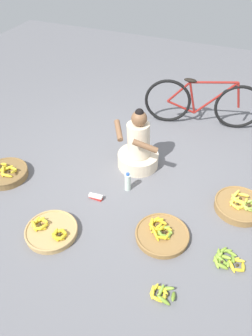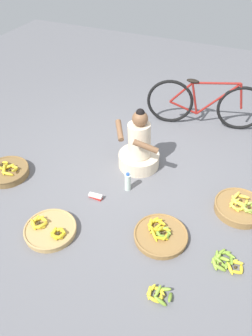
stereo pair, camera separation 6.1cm
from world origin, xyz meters
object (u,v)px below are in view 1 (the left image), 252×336
bicycle_leaning (202,103)px  banana_basket_near_bicycle (6,173)px  loose_bananas_mid_right (162,294)px  vendor_woman_front (138,149)px  packet_carton_stack (96,197)px  water_bottle (128,182)px  banana_basket_front_center (51,231)px  loose_bananas_front_left (227,260)px  banana_basket_back_left (162,234)px  banana_basket_front_right (240,205)px

bicycle_leaning → banana_basket_near_bicycle: 2.88m
banana_basket_near_bicycle → loose_bananas_mid_right: bearing=-18.7°
vendor_woman_front → banana_basket_near_bicycle: (-1.43, -0.83, -0.21)m
bicycle_leaning → vendor_woman_front: bearing=-112.0°
packet_carton_stack → loose_bananas_mid_right: bearing=-38.3°
loose_bananas_mid_right → water_bottle: bearing=124.9°
vendor_woman_front → water_bottle: (0.05, -0.47, -0.15)m
banana_basket_front_center → loose_bananas_front_left: (1.74, 0.35, -0.01)m
packet_carton_stack → banana_basket_front_center: bearing=-107.3°
banana_basket_back_left → loose_bananas_front_left: size_ratio=1.70×
banana_basket_near_bicycle → loose_bananas_front_left: size_ratio=1.65×
vendor_woman_front → banana_basket_front_right: size_ratio=1.49×
banana_basket_back_left → packet_carton_stack: size_ratio=3.35×
bicycle_leaning → loose_bananas_mid_right: size_ratio=6.92×
bicycle_leaning → banana_basket_front_center: bicycle_leaning is taller
bicycle_leaning → packet_carton_stack: (-0.75, -2.03, -0.33)m
bicycle_leaning → loose_bananas_front_left: 2.47m
banana_basket_back_left → packet_carton_stack: bearing=164.9°
bicycle_leaning → water_bottle: bearing=-104.9°
loose_bananas_front_left → banana_basket_near_bicycle: bearing=175.8°
water_bottle → packet_carton_stack: bearing=-134.3°
banana_basket_near_bicycle → loose_bananas_front_left: (2.74, -0.20, -0.03)m
packet_carton_stack → loose_bananas_front_left: bearing=-10.2°
loose_bananas_mid_right → banana_basket_back_left: bearing=108.0°
banana_basket_back_left → water_bottle: (-0.59, 0.52, 0.07)m
water_bottle → vendor_woman_front: bearing=96.2°
bicycle_leaning → loose_bananas_front_left: bearing=-70.9°
vendor_woman_front → packet_carton_stack: vendor_woman_front is taller
banana_basket_front_right → loose_bananas_front_left: bearing=-90.6°
vendor_woman_front → banana_basket_front_right: vendor_woman_front is taller
banana_basket_back_left → banana_basket_front_right: bearing=46.0°
banana_basket_back_left → banana_basket_near_bicycle: 2.08m
loose_bananas_front_left → packet_carton_stack: (-1.55, 0.28, 0.00)m
banana_basket_front_center → packet_carton_stack: banana_basket_front_center is taller
banana_basket_back_left → loose_bananas_mid_right: bearing=-72.0°
banana_basket_back_left → loose_bananas_mid_right: (0.20, -0.61, -0.01)m
loose_bananas_front_left → water_bottle: size_ratio=1.31×
banana_basket_near_bicycle → bicycle_leaning: bearing=47.3°
bicycle_leaning → banana_basket_front_center: bearing=-109.5°
banana_basket_front_right → loose_bananas_mid_right: 1.40m
banana_basket_front_center → banana_basket_near_bicycle: (-1.00, 0.56, 0.01)m
banana_basket_front_right → water_bottle: water_bottle is taller
banana_basket_back_left → banana_basket_front_center: 1.14m
loose_bananas_front_left → banana_basket_back_left: bearing=176.4°
bicycle_leaning → loose_bananas_mid_right: bearing=-83.5°
bicycle_leaning → water_bottle: size_ratio=6.74×
banana_basket_near_bicycle → packet_carton_stack: bearing=3.7°
vendor_woman_front → banana_basket_front_center: vendor_woman_front is taller
vendor_woman_front → loose_bananas_mid_right: size_ratio=3.43×
vendor_woman_front → banana_basket_near_bicycle: 1.67m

